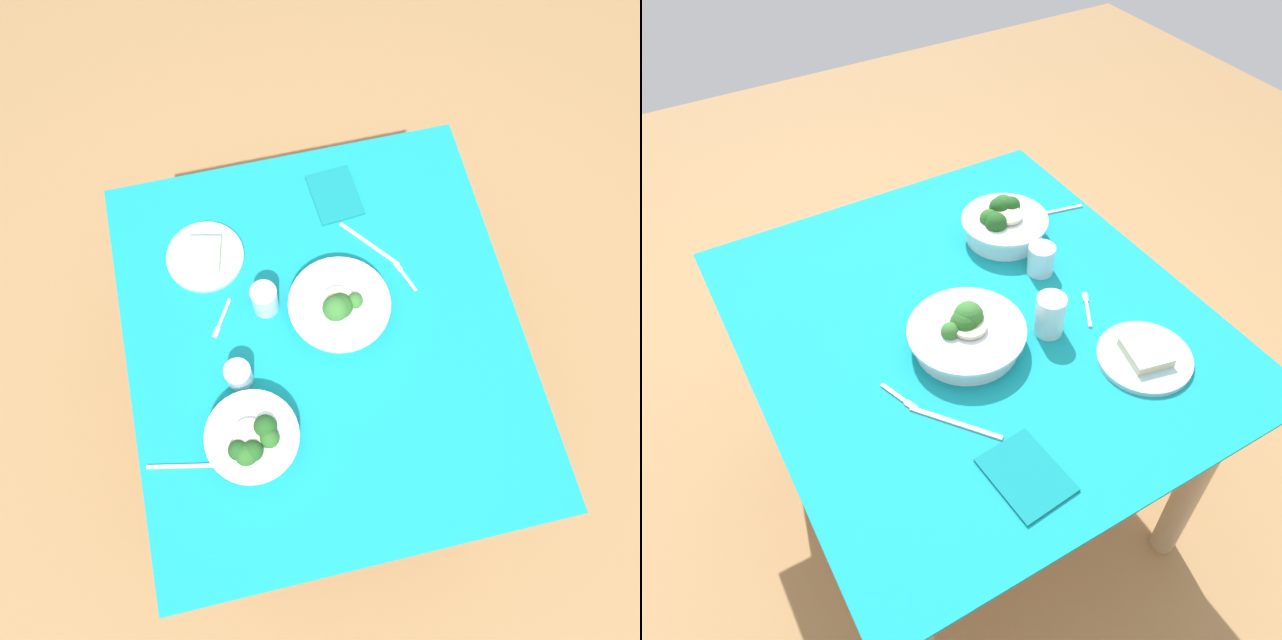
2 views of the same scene
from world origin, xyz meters
TOP-DOWN VIEW (x-y plane):
  - ground_plane at (0.00, 0.00)m, footprint 6.00×6.00m
  - dining_table at (0.00, 0.00)m, footprint 1.12×1.01m
  - broccoli_bowl_far at (-0.22, 0.22)m, footprint 0.23×0.23m
  - broccoli_bowl_near at (0.06, -0.05)m, footprint 0.26×0.26m
  - bread_side_plate at (0.29, 0.26)m, footprint 0.21×0.21m
  - water_glass_center at (-0.06, 0.23)m, footprint 0.07×0.07m
  - water_glass_side at (0.12, 0.13)m, footprint 0.07×0.07m
  - fork_by_far_bowl at (0.12, -0.25)m, footprint 0.10×0.04m
  - fork_by_near_bowl at (0.11, 0.25)m, footprint 0.10×0.07m
  - table_knife_left at (0.23, -0.18)m, footprint 0.16×0.13m
  - table_knife_right at (-0.24, 0.40)m, footprint 0.05×0.19m
  - napkin_folded_upper at (0.40, -0.12)m, footprint 0.17×0.14m

SIDE VIEW (x-z plane):
  - ground_plane at x=0.00m, z-range 0.00..0.00m
  - dining_table at x=0.00m, z-range 0.25..1.01m
  - table_knife_left at x=0.23m, z-range 0.76..0.76m
  - table_knife_right at x=-0.24m, z-range 0.76..0.76m
  - fork_by_far_bowl at x=0.12m, z-range 0.76..0.76m
  - fork_by_near_bowl at x=0.11m, z-range 0.76..0.76m
  - napkin_folded_upper at x=0.40m, z-range 0.76..0.76m
  - bread_side_plate at x=0.29m, z-range 0.75..0.78m
  - broccoli_bowl_near at x=0.06m, z-range 0.74..0.84m
  - water_glass_center at x=-0.06m, z-range 0.76..0.83m
  - broccoli_bowl_far at x=-0.22m, z-range 0.75..0.85m
  - water_glass_side at x=0.12m, z-range 0.76..0.86m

